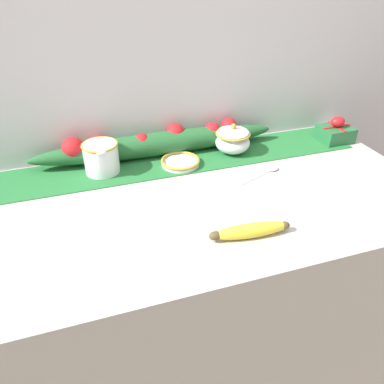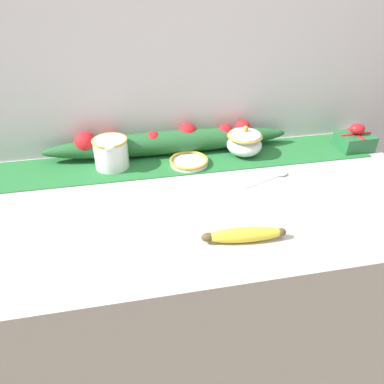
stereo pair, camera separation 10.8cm
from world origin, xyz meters
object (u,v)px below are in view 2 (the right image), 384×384
(spoon, at_px, (279,175))
(cream_pitcher, at_px, (111,152))
(small_dish, at_px, (189,161))
(banana, at_px, (244,235))
(sugar_bowl, at_px, (244,142))
(gift_box, at_px, (355,140))

(spoon, bearing_deg, cream_pitcher, 141.01)
(small_dish, height_order, spoon, small_dish)
(small_dish, xyz_separation_m, banana, (0.06, -0.44, 0.01))
(sugar_bowl, bearing_deg, small_dish, -170.77)
(cream_pitcher, xyz_separation_m, small_dish, (0.26, -0.04, -0.05))
(banana, height_order, spoon, banana)
(banana, xyz_separation_m, spoon, (0.22, 0.30, -0.02))
(small_dish, height_order, banana, banana)
(cream_pitcher, xyz_separation_m, sugar_bowl, (0.48, -0.00, -0.01))
(small_dish, bearing_deg, spoon, -25.99)
(sugar_bowl, distance_m, gift_box, 0.43)
(spoon, bearing_deg, sugar_bowl, 90.84)
(sugar_bowl, relative_size, banana, 0.57)
(sugar_bowl, relative_size, small_dish, 0.94)
(gift_box, bearing_deg, spoon, -158.29)
(banana, xyz_separation_m, gift_box, (0.58, 0.44, 0.02))
(banana, relative_size, spoon, 1.26)
(cream_pitcher, relative_size, banana, 0.63)
(cream_pitcher, height_order, gift_box, cream_pitcher)
(spoon, bearing_deg, gift_box, 0.28)
(sugar_bowl, bearing_deg, banana, -107.86)
(gift_box, bearing_deg, banana, -142.76)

